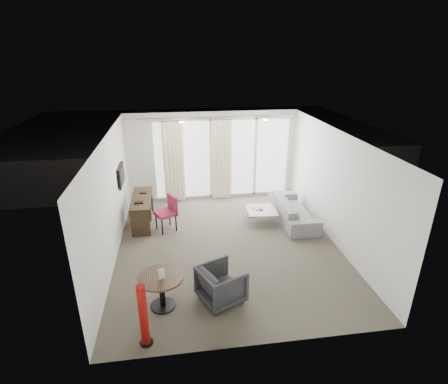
{
  "coord_description": "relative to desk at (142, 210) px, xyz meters",
  "views": [
    {
      "loc": [
        -1.1,
        -6.98,
        4.25
      ],
      "look_at": [
        0.0,
        0.6,
        1.1
      ],
      "focal_mm": 28.0,
      "sensor_mm": 36.0,
      "label": 1
    }
  ],
  "objects": [
    {
      "name": "curtain_right",
      "position": [
        2.27,
        1.39,
        0.84
      ],
      "size": [
        0.6,
        0.2,
        2.38
      ],
      "primitive_type": null,
      "color": "beige",
      "rests_on": "ground"
    },
    {
      "name": "menu_card",
      "position": [
        0.59,
        -3.4,
        0.36
      ],
      "size": [
        0.11,
        0.05,
        0.2
      ],
      "primitive_type": null,
      "rotation": [
        0.0,
        0.0,
        0.32
      ],
      "color": "white",
      "rests_on": "round_table"
    },
    {
      "name": "remote",
      "position": [
        3.06,
        -0.37,
        -0.0
      ],
      "size": [
        0.09,
        0.17,
        0.02
      ],
      "primitive_type": null,
      "rotation": [
        0.0,
        0.0,
        0.24
      ],
      "color": "black",
      "rests_on": "coffee_table"
    },
    {
      "name": "red_lamp",
      "position": [
        0.32,
        -4.14,
        0.18
      ],
      "size": [
        0.27,
        0.27,
        1.08
      ],
      "primitive_type": "cylinder",
      "rotation": [
        0.0,
        0.0,
        -0.28
      ],
      "color": "maroon",
      "rests_on": "floor"
    },
    {
      "name": "rattan_table",
      "position": [
        3.48,
        2.32,
        -0.1
      ],
      "size": [
        0.54,
        0.54,
        0.52
      ],
      "primitive_type": null,
      "rotation": [
        0.0,
        0.0,
        0.04
      ],
      "color": "brown",
      "rests_on": "terrace_slab"
    },
    {
      "name": "rattan_chair_b",
      "position": [
        3.49,
        3.68,
        0.08
      ],
      "size": [
        0.63,
        0.63,
        0.88
      ],
      "primitive_type": null,
      "rotation": [
        0.0,
        0.0,
        -0.05
      ],
      "color": "brown",
      "rests_on": "terrace_slab"
    },
    {
      "name": "wall_right",
      "position": [
        4.52,
        -1.43,
        0.94
      ],
      "size": [
        0.0,
        6.0,
        2.6
      ],
      "primitive_type": "cube",
      "color": "silver",
      "rests_on": "ground"
    },
    {
      "name": "window_frame",
      "position": [
        2.32,
        1.54,
        0.84
      ],
      "size": [
        4.1,
        0.06,
        2.44
      ],
      "primitive_type": null,
      "color": "white",
      "rests_on": "ground"
    },
    {
      "name": "ceiling",
      "position": [
        2.02,
        -1.43,
        2.24
      ],
      "size": [
        5.0,
        6.0,
        0.0
      ],
      "primitive_type": "cube",
      "color": "white",
      "rests_on": "ground"
    },
    {
      "name": "magazine",
      "position": [
        2.99,
        -0.26,
        -0.0
      ],
      "size": [
        0.28,
        0.32,
        0.02
      ],
      "primitive_type": null,
      "rotation": [
        0.0,
        0.0,
        0.31
      ],
      "color": "gray",
      "rests_on": "coffee_table"
    },
    {
      "name": "terrace_slab",
      "position": [
        2.32,
        3.07,
        -0.42
      ],
      "size": [
        5.6,
        3.0,
        0.12
      ],
      "primitive_type": "cube",
      "color": "#4D4D50",
      "rests_on": "ground"
    },
    {
      "name": "floor",
      "position": [
        2.02,
        -1.43,
        -0.36
      ],
      "size": [
        5.0,
        6.0,
        0.0
      ],
      "primitive_type": "cube",
      "color": "#4F493D",
      "rests_on": "ground"
    },
    {
      "name": "wall_front",
      "position": [
        2.02,
        -4.43,
        0.94
      ],
      "size": [
        5.0,
        0.0,
        2.6
      ],
      "primitive_type": "cube",
      "color": "silver",
      "rests_on": "ground"
    },
    {
      "name": "rattan_chair_a",
      "position": [
        2.8,
        3.13,
        0.06
      ],
      "size": [
        0.64,
        0.64,
        0.85
      ],
      "primitive_type": null,
      "rotation": [
        0.0,
        0.0,
        -0.1
      ],
      "color": "brown",
      "rests_on": "terrace_slab"
    },
    {
      "name": "coffee_table",
      "position": [
        3.09,
        -0.37,
        -0.19
      ],
      "size": [
        0.82,
        0.82,
        0.34
      ],
      "primitive_type": null,
      "rotation": [
        0.0,
        0.0,
        -0.07
      ],
      "color": "gray",
      "rests_on": "floor"
    },
    {
      "name": "tv",
      "position": [
        -0.43,
        0.02,
        0.99
      ],
      "size": [
        0.05,
        0.8,
        0.5
      ],
      "primitive_type": null,
      "color": "black",
      "rests_on": "wall_left"
    },
    {
      "name": "downlight_b",
      "position": [
        3.22,
        0.17,
        2.23
      ],
      "size": [
        0.12,
        0.12,
        0.02
      ],
      "primitive_type": "cylinder",
      "color": "#FFE0B2",
      "rests_on": "ceiling"
    },
    {
      "name": "downlight_a",
      "position": [
        1.12,
        0.17,
        2.23
      ],
      "size": [
        0.12,
        0.12,
        0.02
      ],
      "primitive_type": "cylinder",
      "color": "#FFE0B2",
      "rests_on": "ceiling"
    },
    {
      "name": "balustrade",
      "position": [
        2.32,
        4.52,
        0.14
      ],
      "size": [
        5.5,
        0.06,
        1.05
      ],
      "primitive_type": null,
      "color": "#B2B2B7",
      "rests_on": "terrace_slab"
    },
    {
      "name": "wall_left",
      "position": [
        -0.48,
        -1.43,
        0.94
      ],
      "size": [
        0.0,
        6.0,
        2.6
      ],
      "primitive_type": "cube",
      "color": "silver",
      "rests_on": "ground"
    },
    {
      "name": "curtain_track",
      "position": [
        2.02,
        1.39,
        2.09
      ],
      "size": [
        4.8,
        0.04,
        0.04
      ],
      "primitive_type": null,
      "color": "#B2B2B7",
      "rests_on": "ceiling"
    },
    {
      "name": "window_panel",
      "position": [
        2.32,
        1.55,
        0.84
      ],
      "size": [
        4.0,
        0.02,
        2.38
      ],
      "primitive_type": null,
      "color": "white",
      "rests_on": "ground"
    },
    {
      "name": "curtain_left",
      "position": [
        0.87,
        1.39,
        0.84
      ],
      "size": [
        0.6,
        0.2,
        2.38
      ],
      "primitive_type": null,
      "color": "beige",
      "rests_on": "ground"
    },
    {
      "name": "round_table",
      "position": [
        0.56,
        -3.33,
        -0.04
      ],
      "size": [
        1.05,
        1.05,
        0.64
      ],
      "primitive_type": null,
      "rotation": [
        0.0,
        0.0,
        0.43
      ],
      "color": "#422E20",
      "rests_on": "floor"
    },
    {
      "name": "sofa",
      "position": [
        3.94,
        -0.41,
        -0.06
      ],
      "size": [
        0.8,
        2.04,
        0.6
      ],
      "primitive_type": "imported",
      "rotation": [
        0.0,
        0.0,
        1.57
      ],
      "color": "gray",
      "rests_on": "floor"
    },
    {
      "name": "tub_armchair",
      "position": [
        1.62,
        -3.3,
        -0.02
      ],
      "size": [
        0.97,
        0.96,
        0.68
      ],
      "primitive_type": "imported",
      "rotation": [
        0.0,
        0.0,
        1.99
      ],
      "color": "#2C2C30",
      "rests_on": "floor"
    },
    {
      "name": "desk_chair",
      "position": [
        0.6,
        -0.47,
        0.09
      ],
      "size": [
        0.64,
        0.63,
        0.91
      ],
      "primitive_type": null,
      "rotation": [
        0.0,
        0.0,
        0.43
      ],
      "color": "#972245",
      "rests_on": "floor"
    },
    {
      "name": "desk",
      "position": [
        0.0,
        0.0,
        0.0
      ],
      "size": [
        0.48,
        1.54,
        0.72
      ],
      "primitive_type": null,
      "color": "#2E2214",
      "rests_on": "floor"
    }
  ]
}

